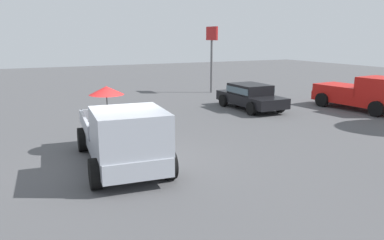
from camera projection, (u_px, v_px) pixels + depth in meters
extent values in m
plane|color=#4C4C4F|center=(122.00, 163.00, 11.65)|extent=(80.00, 80.00, 0.00)
cylinder|color=black|center=(169.00, 165.00, 10.31)|extent=(0.82, 0.36, 0.80)
cylinder|color=black|center=(95.00, 174.00, 9.63)|extent=(0.82, 0.36, 0.80)
cylinder|color=black|center=(139.00, 134.00, 13.50)|extent=(0.82, 0.36, 0.80)
cylinder|color=black|center=(82.00, 139.00, 12.82)|extent=(0.82, 0.36, 0.80)
cube|color=#9EA3AD|center=(121.00, 145.00, 11.53)|extent=(5.15, 2.27, 0.50)
cube|color=#9EA3AD|center=(129.00, 130.00, 10.08)|extent=(2.27, 2.05, 1.08)
cube|color=#4C606B|center=(138.00, 132.00, 9.12)|extent=(0.22, 1.72, 0.64)
cube|color=black|center=(114.00, 128.00, 12.52)|extent=(2.96, 2.10, 0.06)
cube|color=#9EA3AD|center=(141.00, 119.00, 12.79)|extent=(2.80, 0.37, 0.40)
cube|color=#9EA3AD|center=(85.00, 123.00, 12.15)|extent=(2.80, 0.37, 0.40)
cube|color=#9EA3AD|center=(107.00, 114.00, 13.70)|extent=(0.28, 1.84, 0.40)
ellipsoid|color=brown|center=(113.00, 119.00, 12.52)|extent=(0.71, 0.38, 0.52)
sphere|color=brown|center=(114.00, 111.00, 12.18)|extent=(0.31, 0.31, 0.28)
cone|color=brown|center=(117.00, 107.00, 12.17)|extent=(0.10, 0.10, 0.12)
cone|color=brown|center=(112.00, 107.00, 12.12)|extent=(0.10, 0.10, 0.12)
cylinder|color=black|center=(107.00, 110.00, 12.61)|extent=(0.03, 0.03, 1.08)
cone|color=red|center=(106.00, 90.00, 12.47)|extent=(1.24, 1.24, 0.28)
cylinder|color=black|center=(376.00, 109.00, 18.33)|extent=(0.78, 0.34, 0.76)
cylinder|color=black|center=(344.00, 97.00, 21.96)|extent=(0.78, 0.34, 0.76)
cylinder|color=black|center=(322.00, 100.00, 20.97)|extent=(0.78, 0.34, 0.76)
cube|color=red|center=(359.00, 99.00, 20.11)|extent=(4.96, 2.30, 0.50)
cube|color=red|center=(382.00, 88.00, 18.96)|extent=(2.08, 1.99, 1.00)
cube|color=red|center=(343.00, 89.00, 20.84)|extent=(2.88, 2.08, 0.40)
cylinder|color=black|center=(280.00, 106.00, 19.42)|extent=(0.66, 0.22, 0.66)
cylinder|color=black|center=(251.00, 109.00, 18.67)|extent=(0.66, 0.22, 0.66)
cylinder|color=black|center=(250.00, 98.00, 21.79)|extent=(0.66, 0.22, 0.66)
cylinder|color=black|center=(223.00, 100.00, 21.04)|extent=(0.66, 0.22, 0.66)
cube|color=black|center=(251.00, 99.00, 20.18)|extent=(4.31, 1.79, 0.52)
cube|color=black|center=(250.00, 89.00, 20.16)|extent=(2.11, 1.61, 0.56)
cube|color=#4C606B|center=(250.00, 89.00, 20.16)|extent=(2.05, 1.69, 0.32)
cylinder|color=#59595B|center=(212.00, 67.00, 26.01)|extent=(0.16, 0.16, 3.54)
cube|color=#B21E1E|center=(212.00, 33.00, 25.54)|extent=(1.40, 0.12, 0.90)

